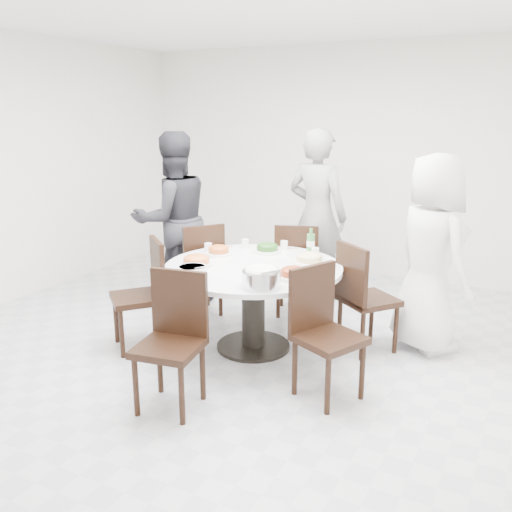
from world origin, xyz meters
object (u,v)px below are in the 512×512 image
at_px(chair_nw, 198,268).
at_px(diner_middle, 317,216).
at_px(chair_ne, 369,297).
at_px(rice_bowl, 261,279).
at_px(diner_right, 431,254).
at_px(chair_n, 297,268).
at_px(chair_s, 169,344).
at_px(soup_bowl, 192,271).
at_px(dining_table, 253,307).
at_px(diner_left, 173,219).
at_px(beverage_bottle, 311,242).
at_px(chair_se, 329,336).
at_px(chair_sw, 137,295).

relative_size(chair_nw, diner_middle, 0.51).
bearing_deg(chair_ne, rice_bowl, 96.53).
bearing_deg(chair_ne, diner_right, -109.48).
bearing_deg(diner_middle, chair_n, 97.02).
bearing_deg(diner_right, diner_middle, 13.22).
xyz_separation_m(chair_s, soup_bowl, (-0.25, 0.67, 0.31)).
bearing_deg(dining_table, diner_left, 152.73).
bearing_deg(rice_bowl, beverage_bottle, 91.57).
bearing_deg(diner_middle, dining_table, 97.49).
bearing_deg(chair_n, dining_table, 71.13).
bearing_deg(chair_se, dining_table, 85.86).
bearing_deg(chair_ne, chair_n, 7.44).
height_order(diner_right, diner_left, diner_left).
height_order(chair_n, chair_s, same).
bearing_deg(diner_right, diner_left, 43.74).
distance_m(chair_s, diner_middle, 2.65).
xyz_separation_m(diner_right, diner_left, (-2.63, -0.04, 0.06)).
bearing_deg(dining_table, diner_right, 28.45).
relative_size(rice_bowl, soup_bowl, 1.23).
xyz_separation_m(chair_s, rice_bowl, (0.37, 0.66, 0.34)).
distance_m(chair_sw, diner_left, 1.27).
bearing_deg(chair_sw, chair_s, 1.23).
bearing_deg(chair_n, chair_se, 101.79).
xyz_separation_m(dining_table, chair_nw, (-0.89, 0.48, 0.10)).
bearing_deg(rice_bowl, diner_right, 50.31).
distance_m(diner_right, diner_left, 2.63).
bearing_deg(diner_left, chair_se, 94.10).
relative_size(chair_ne, chair_s, 1.00).
height_order(diner_left, beverage_bottle, diner_left).
relative_size(diner_middle, soup_bowl, 7.87).
bearing_deg(chair_s, diner_right, 44.11).
relative_size(dining_table, chair_s, 1.58).
bearing_deg(beverage_bottle, chair_s, -101.62).
bearing_deg(diner_left, chair_ne, 115.98).
xyz_separation_m(chair_sw, beverage_bottle, (1.19, 0.99, 0.40)).
bearing_deg(diner_left, rice_bowl, 86.94).
distance_m(chair_nw, diner_left, 0.63).
distance_m(chair_ne, rice_bowl, 1.13).
xyz_separation_m(chair_ne, chair_se, (-0.01, -0.93, 0.00)).
height_order(chair_se, rice_bowl, chair_se).
relative_size(chair_s, rice_bowl, 3.28).
height_order(chair_ne, diner_middle, diner_middle).
bearing_deg(beverage_bottle, diner_middle, 108.17).
xyz_separation_m(chair_nw, chair_se, (1.76, -0.97, 0.00)).
relative_size(soup_bowl, beverage_bottle, 0.96).
height_order(diner_left, rice_bowl, diner_left).
xyz_separation_m(diner_middle, soup_bowl, (-0.29, -1.94, -0.14)).
xyz_separation_m(chair_nw, rice_bowl, (1.21, -0.97, 0.34)).
xyz_separation_m(chair_nw, chair_s, (0.84, -1.62, 0.00)).
bearing_deg(diner_right, chair_nw, 48.90).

